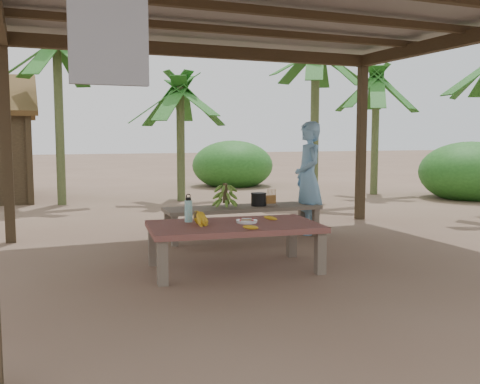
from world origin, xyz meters
name	(u,v)px	position (x,y,z in m)	size (l,w,h in m)	color
ground	(270,261)	(0.00, 0.00, 0.00)	(80.00, 80.00, 0.00)	brown
pavilion	(271,13)	(-0.01, -0.01, 2.78)	(6.60, 5.60, 2.95)	black
work_table	(234,230)	(-0.53, -0.21, 0.43)	(1.90, 1.20, 0.50)	brown
bench	(243,210)	(0.24, 1.42, 0.39)	(2.22, 0.69, 0.45)	brown
ripe_banana_bunch	(195,218)	(-0.94, -0.16, 0.58)	(0.26, 0.22, 0.16)	yellow
plate	(247,221)	(-0.38, -0.22, 0.52)	(0.23, 0.23, 0.04)	white
loose_banana_front	(251,227)	(-0.50, -0.61, 0.52)	(0.04, 0.17, 0.04)	yellow
loose_banana_side	(271,218)	(-0.05, -0.12, 0.52)	(0.04, 0.16, 0.04)	yellow
water_flask	(188,210)	(-0.94, 0.09, 0.63)	(0.08, 0.08, 0.31)	#3BB9B7
green_banana_stalk	(225,195)	(-0.02, 1.43, 0.63)	(0.31, 0.31, 0.35)	#598C2D
cooking_pot	(259,200)	(0.47, 1.40, 0.54)	(0.21, 0.21, 0.18)	black
skewer_rack	(271,197)	(0.65, 1.35, 0.57)	(0.18, 0.08, 0.24)	#A57F47
woman	(308,178)	(1.26, 1.39, 0.82)	(0.60, 0.39, 1.65)	#6B9FCB
banana_plant_ne	(316,63)	(3.16, 4.54, 2.98)	(1.80, 1.80, 3.48)	#596638
banana_plant_n	(180,100)	(0.62, 5.99, 2.24)	(1.80, 1.80, 2.71)	#596638
banana_plant_nw	(57,56)	(-1.90, 6.26, 3.08)	(1.80, 1.80, 3.58)	#596638
banana_plant_far	(376,89)	(5.44, 5.55, 2.59)	(1.80, 1.80, 3.08)	#596638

